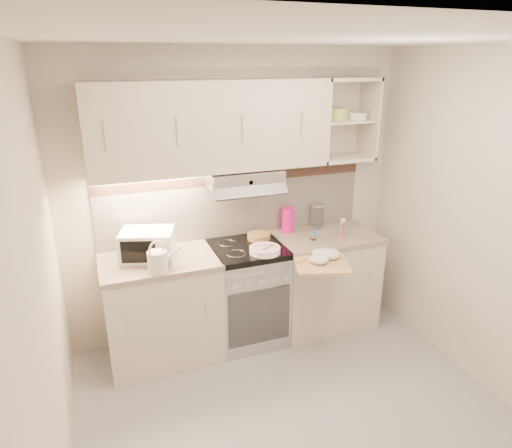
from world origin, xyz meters
name	(u,v)px	position (x,y,z in m)	size (l,w,h in m)	color
ground	(301,421)	(0.00, 0.00, 0.00)	(3.00, 3.00, 0.00)	#949497
room_shell	(285,184)	(0.00, 0.37, 1.63)	(3.04, 2.84, 2.52)	beige
base_cabinet_left	(163,311)	(-0.75, 1.10, 0.43)	(0.90, 0.60, 0.86)	beige
worktop_left	(159,261)	(-0.75, 1.10, 0.88)	(0.92, 0.62, 0.04)	gray
base_cabinet_right	(323,281)	(0.75, 1.10, 0.43)	(0.90, 0.60, 0.86)	beige
worktop_right	(325,237)	(0.75, 1.10, 0.88)	(0.92, 0.62, 0.04)	gray
electric_range	(248,293)	(0.00, 1.10, 0.45)	(0.60, 0.60, 0.90)	#B7B7BC
microwave	(148,244)	(-0.82, 1.15, 1.01)	(0.48, 0.41, 0.23)	white
watering_can	(159,260)	(-0.78, 0.88, 0.99)	(0.28, 0.16, 0.25)	silver
plate_stack	(265,250)	(0.09, 0.92, 0.92)	(0.26, 0.26, 0.05)	white
bread_loaf	(259,236)	(0.15, 1.22, 0.93)	(0.20, 0.20, 0.05)	olive
pink_pitcher	(288,220)	(0.47, 1.30, 1.01)	(0.12, 0.11, 0.23)	#E50F87
glass_jar	(318,216)	(0.77, 1.30, 1.02)	(0.12, 0.12, 0.23)	white
spice_jar	(313,236)	(0.59, 1.03, 0.94)	(0.05, 0.05, 0.07)	white
spray_bottle	(341,229)	(0.86, 1.02, 0.97)	(0.07, 0.07, 0.18)	pink
cutting_board	(322,264)	(0.45, 0.61, 0.87)	(0.42, 0.38, 0.02)	tan
dish_towel	(322,255)	(0.48, 0.66, 0.92)	(0.29, 0.24, 0.08)	white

